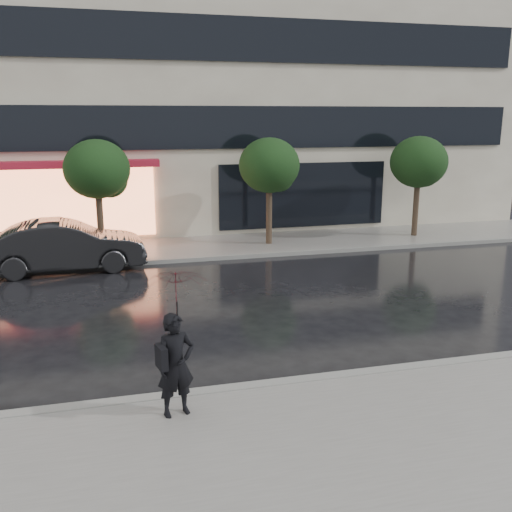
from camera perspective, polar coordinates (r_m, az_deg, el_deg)
name	(u,v)px	position (r m, az deg, el deg)	size (l,w,h in m)	color
ground	(260,366)	(11.30, 0.45, -10.91)	(120.00, 120.00, 0.00)	black
sidewalk_near	(320,457)	(8.56, 6.41, -19.32)	(60.00, 4.50, 0.12)	slate
sidewalk_far	(188,248)	(20.87, -6.85, 0.81)	(60.00, 3.50, 0.12)	slate
curb_near	(275,385)	(10.40, 1.91, -12.78)	(60.00, 0.25, 0.14)	gray
curb_far	(195,259)	(19.18, -6.13, -0.30)	(60.00, 0.25, 0.14)	gray
office_building	(159,19)	(28.33, -9.72, 22.33)	(30.00, 12.76, 18.00)	beige
bg_building_right	(504,70)	(47.64, 23.54, 16.68)	(12.00, 12.00, 16.00)	#4C4C54
tree_mid_west	(99,171)	(20.03, -15.44, 8.17)	(2.20, 2.20, 3.99)	#33261C
tree_mid_east	(271,167)	(20.83, 1.48, 8.85)	(2.20, 2.20, 3.99)	#33261C
tree_far_east	(420,164)	(23.20, 16.05, 8.84)	(2.20, 2.20, 3.99)	#33261C
parked_car	(65,246)	(18.69, -18.53, 0.96)	(1.69, 4.85, 1.60)	black
pedestrian_with_umbrella	(176,322)	(8.87, -7.97, -6.57)	(1.13, 1.14, 2.35)	black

